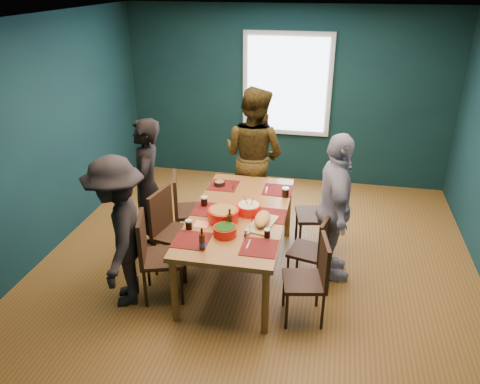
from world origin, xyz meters
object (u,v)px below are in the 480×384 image
Objects in this scene: dining_table at (239,219)px; chair_right_mid at (315,246)px; chair_right_far at (323,208)px; cutting_board at (262,220)px; person_right at (335,209)px; chair_left_mid at (170,225)px; bowl_dumpling at (249,208)px; chair_left_far at (185,205)px; bowl_herbs at (225,231)px; person_far_left at (147,188)px; bowl_salad at (223,215)px; person_near_left at (119,233)px; chair_right_near at (313,274)px; chair_left_near at (153,251)px; person_back at (254,156)px.

chair_right_mid is at bearing -4.90° from dining_table.
cutting_board is at bearing -134.47° from chair_right_far.
cutting_board is (-0.72, -0.37, -0.02)m from person_right.
chair_left_mid is 0.91m from bowl_dumpling.
chair_left_far is 3.61× the size of bowl_dumpling.
bowl_dumpling is 0.52m from bowl_herbs.
person_far_left reaches higher than chair_left_far.
chair_right_mid is 1.03m from bowl_salad.
person_right is at bearing 9.93° from bowl_dumpling.
chair_left_mid is 0.72m from person_near_left.
person_far_left reaches higher than chair_left_mid.
bowl_dumpling reaches higher than chair_left_mid.
person_far_left reaches higher than chair_right_near.
chair_left_near is at bearing -142.94° from dining_table.
person_right is 1.19m from bowl_salad.
chair_left_far reaches higher than chair_right_near.
bowl_dumpling reaches higher than cutting_board.
person_right reaches higher than person_far_left.
person_far_left is (-0.37, 0.34, 0.27)m from chair_left_mid.
bowl_dumpling reaches higher than chair_right_near.
chair_left_near is 0.60× the size of person_near_left.
person_far_left is (-0.37, -0.22, 0.29)m from chair_left_far.
chair_left_mid is at bearing 150.59° from chair_right_near.
chair_left_far is at bearing 174.91° from chair_right_mid.
cutting_board is at bearing 41.88° from bowl_herbs.
dining_table is at bearing 20.51° from chair_left_near.
cutting_board reaches higher than bowl_herbs.
chair_left_near is at bearing 93.49° from person_near_left.
bowl_dumpling is 0.47× the size of cutting_board.
cutting_board is at bearing 57.44° from person_far_left.
chair_left_far is 4.04× the size of bowl_herbs.
person_right reaches higher than bowl_dumpling.
dining_table is 2.09× the size of chair_left_mid.
person_near_left is at bearing 87.61° from person_back.
bowl_herbs is at bearing 161.22° from chair_right_near.
person_near_left reaches higher than chair_left_near.
chair_left_far is at bearing 106.22° from person_far_left.
person_right is (2.15, -0.09, 0.00)m from person_far_left.
chair_left_mid is at bearing -174.10° from bowl_dumpling.
person_far_left is at bearing 77.84° from person_right.
chair_right_mid is 0.50× the size of person_right.
chair_right_far is 1.20m from person_back.
chair_right_mid is at bearing -104.13° from chair_right_far.
bowl_dumpling is at bearing 121.20° from person_back.
dining_table is 1.12m from chair_right_far.
chair_right_near is 0.76m from cutting_board.
chair_right_near is (0.01, -0.55, 0.03)m from chair_right_mid.
person_back reaches higher than person_far_left.
bowl_salad is 0.41m from cutting_board.
person_near_left is at bearing -122.38° from chair_left_far.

